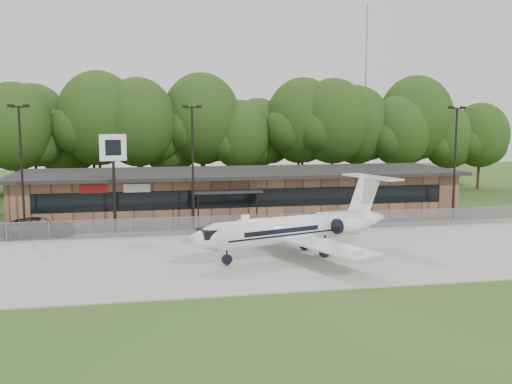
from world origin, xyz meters
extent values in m
plane|color=#2F4D1B|center=(0.00, 0.00, 0.00)|extent=(160.00, 160.00, 0.00)
cube|color=#9E9B93|center=(0.00, 8.00, 0.04)|extent=(64.00, 18.00, 0.08)
cube|color=#383835|center=(0.00, 19.50, 0.03)|extent=(50.00, 9.00, 0.06)
cube|color=#855D42|center=(0.00, 24.00, 2.00)|extent=(40.00, 10.00, 4.00)
cube|color=black|center=(0.00, 18.98, 2.30)|extent=(36.00, 0.08, 1.60)
cube|color=black|center=(0.00, 23.50, 4.15)|extent=(41.00, 11.50, 0.30)
cube|color=black|center=(-2.00, 18.40, 3.00)|extent=(6.00, 1.60, 0.20)
cube|color=#A5141B|center=(-13.00, 18.95, 3.40)|extent=(2.20, 0.06, 0.70)
cube|color=silver|center=(-9.50, 18.95, 3.40)|extent=(2.20, 0.06, 0.70)
cube|color=gray|center=(0.00, 15.00, 0.75)|extent=(46.00, 0.03, 1.50)
cube|color=gray|center=(0.00, 15.00, 1.50)|extent=(46.00, 0.04, 0.04)
cylinder|color=gray|center=(22.00, 48.00, 12.50)|extent=(0.20, 0.20, 25.00)
cylinder|color=black|center=(-18.00, 16.50, 5.00)|extent=(0.18, 0.18, 10.00)
cube|color=black|center=(-18.00, 16.50, 10.05)|extent=(1.20, 0.12, 0.12)
cube|color=black|center=(-18.55, 16.50, 10.12)|extent=(0.45, 0.30, 0.22)
cube|color=black|center=(-17.45, 16.50, 10.12)|extent=(0.45, 0.30, 0.22)
cylinder|color=black|center=(-5.00, 16.50, 5.00)|extent=(0.18, 0.18, 10.00)
cube|color=black|center=(-5.00, 16.50, 10.05)|extent=(1.20, 0.12, 0.12)
cube|color=black|center=(-5.55, 16.50, 10.12)|extent=(0.45, 0.30, 0.22)
cube|color=black|center=(-4.45, 16.50, 10.12)|extent=(0.45, 0.30, 0.22)
cylinder|color=black|center=(18.00, 16.50, 5.00)|extent=(0.18, 0.18, 10.00)
cube|color=black|center=(18.00, 16.50, 10.05)|extent=(1.20, 0.12, 0.12)
cube|color=black|center=(17.45, 16.50, 10.12)|extent=(0.45, 0.30, 0.22)
cube|color=black|center=(18.55, 16.50, 10.12)|extent=(0.45, 0.30, 0.22)
cylinder|color=white|center=(0.51, 6.45, 1.86)|extent=(10.97, 5.02, 1.75)
cone|color=white|center=(-5.75, 4.44, 1.86)|extent=(2.62, 2.34, 1.75)
cone|color=white|center=(6.87, 8.49, 2.03)|extent=(2.83, 2.41, 1.75)
cube|color=white|center=(2.14, 3.17, 1.37)|extent=(4.31, 7.00, 0.13)
cube|color=white|center=(-0.07, 10.06, 1.37)|extent=(4.31, 7.00, 0.13)
cylinder|color=white|center=(4.68, 6.35, 2.03)|extent=(2.60, 1.68, 0.99)
cylinder|color=white|center=(3.85, 8.96, 2.03)|extent=(2.60, 1.68, 0.99)
cube|color=white|center=(6.35, 8.32, 3.62)|extent=(2.61, 0.97, 3.30)
cube|color=white|center=(6.98, 8.52, 4.99)|extent=(2.90, 5.23, 0.11)
cube|color=black|center=(-5.02, 4.67, 2.17)|extent=(1.45, 1.59, 0.55)
cube|color=black|center=(2.39, 7.05, 0.38)|extent=(1.64, 2.77, 0.77)
cylinder|color=black|center=(-3.87, 5.04, 0.38)|extent=(0.83, 0.83, 0.24)
imported|color=#2D2D2F|center=(-17.04, 16.64, 0.77)|extent=(5.66, 2.84, 1.54)
cylinder|color=black|center=(-11.22, 16.80, 3.79)|extent=(0.27, 0.27, 7.57)
cube|color=silver|center=(-11.22, 16.80, 6.91)|extent=(2.08, 0.69, 2.08)
cube|color=black|center=(-11.19, 16.68, 6.91)|extent=(1.21, 0.31, 1.23)
camera|label=1|loc=(-8.62, -29.30, 9.18)|focal=40.00mm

